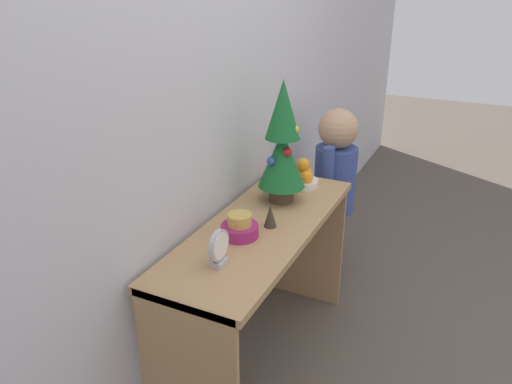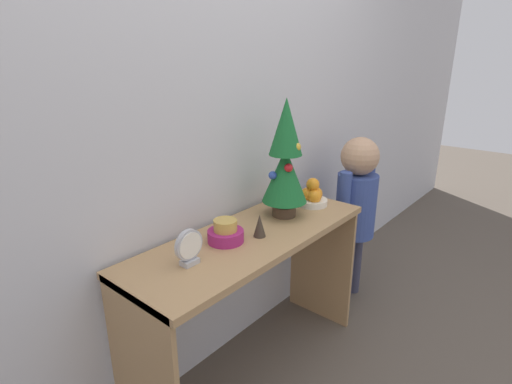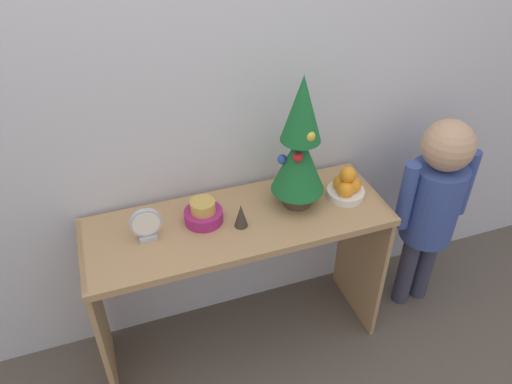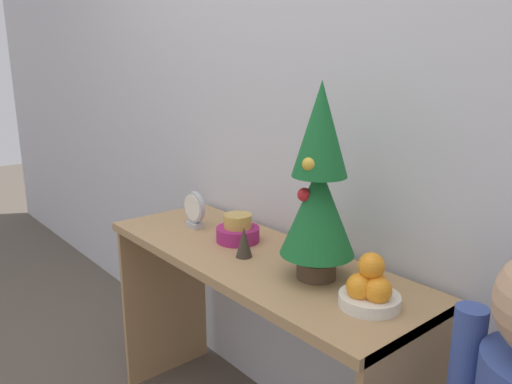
% 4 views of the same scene
% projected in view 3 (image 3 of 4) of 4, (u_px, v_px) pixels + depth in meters
% --- Properties ---
extents(ground_plane, '(12.00, 12.00, 0.00)m').
position_uv_depth(ground_plane, '(256.00, 374.00, 2.21)').
color(ground_plane, brown).
extents(back_wall, '(7.00, 0.05, 2.50)m').
position_uv_depth(back_wall, '(214.00, 66.00, 1.81)').
color(back_wall, silver).
rests_on(back_wall, ground_plane).
extents(console_table, '(1.20, 0.42, 0.72)m').
position_uv_depth(console_table, '(239.00, 250.00, 2.03)').
color(console_table, tan).
rests_on(console_table, ground_plane).
extents(mini_tree, '(0.21, 0.21, 0.55)m').
position_uv_depth(mini_tree, '(300.00, 146.00, 1.86)').
color(mini_tree, '#4C3828').
rests_on(mini_tree, console_table).
extents(fruit_bowl, '(0.15, 0.15, 0.14)m').
position_uv_depth(fruit_bowl, '(346.00, 187.00, 2.03)').
color(fruit_bowl, silver).
rests_on(fruit_bowl, console_table).
extents(singing_bowl, '(0.15, 0.15, 0.09)m').
position_uv_depth(singing_bowl, '(203.00, 213.00, 1.91)').
color(singing_bowl, '#9E2366').
rests_on(singing_bowl, console_table).
extents(desk_clock, '(0.12, 0.04, 0.14)m').
position_uv_depth(desk_clock, '(146.00, 225.00, 1.80)').
color(desk_clock, '#B2B2B7').
rests_on(desk_clock, console_table).
extents(figurine, '(0.05, 0.05, 0.10)m').
position_uv_depth(figurine, '(240.00, 216.00, 1.88)').
color(figurine, '#382D23').
rests_on(figurine, console_table).
extents(child_figure, '(0.37, 0.24, 1.01)m').
position_uv_depth(child_figure, '(434.00, 198.00, 2.19)').
color(child_figure, '#38384C').
rests_on(child_figure, ground_plane).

